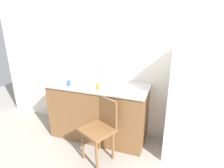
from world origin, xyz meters
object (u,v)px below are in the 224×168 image
(refrigerator, at_px, (188,106))
(cup_blue, at_px, (69,83))
(dish_tray, at_px, (105,82))
(cup_orange, at_px, (98,86))
(cup_white, at_px, (111,88))
(chair, at_px, (101,127))

(refrigerator, distance_m, cup_blue, 1.75)
(dish_tray, xyz_separation_m, cup_blue, (-0.49, -0.28, 0.02))
(cup_orange, bearing_deg, cup_blue, -178.34)
(cup_white, bearing_deg, refrigerator, 11.52)
(dish_tray, height_order, cup_blue, cup_blue)
(chair, relative_size, cup_blue, 10.40)
(dish_tray, bearing_deg, cup_white, -53.75)
(chair, bearing_deg, dish_tray, 130.41)
(cup_orange, xyz_separation_m, cup_blue, (-0.48, -0.01, -0.00))
(dish_tray, bearing_deg, cup_orange, -91.51)
(chair, height_order, cup_blue, cup_blue)
(cup_orange, relative_size, cup_blue, 1.00)
(refrigerator, distance_m, cup_white, 1.09)
(cup_blue, bearing_deg, chair, -22.11)
(dish_tray, distance_m, cup_white, 0.33)
(chair, distance_m, cup_orange, 0.57)
(cup_white, bearing_deg, cup_orange, 179.49)
(dish_tray, relative_size, cup_blue, 3.27)
(dish_tray, distance_m, cup_orange, 0.26)
(cup_white, height_order, cup_orange, same)
(refrigerator, relative_size, cup_orange, 18.00)
(cup_orange, bearing_deg, dish_tray, 88.49)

